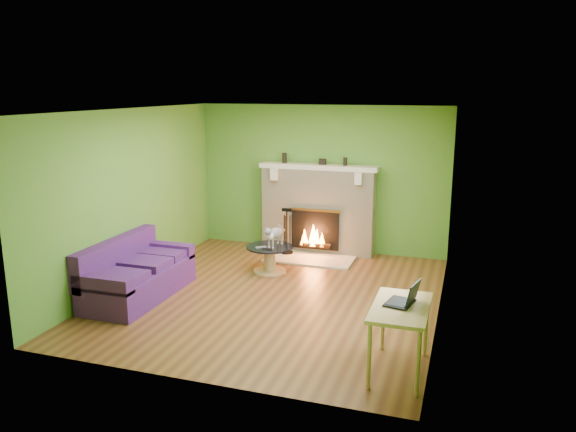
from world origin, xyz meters
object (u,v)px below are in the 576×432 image
Objects in this scene: desk at (400,314)px; cat at (275,235)px; sofa at (136,275)px; coffee_table at (270,257)px.

cat reaches higher than desk.
desk is at bearing -15.04° from sofa.
cat is at bearing 130.72° from desk.
desk is (2.38, -2.62, 0.39)m from coffee_table.
cat is at bearing 47.57° from sofa.
sofa is at bearing -122.07° from cat.
sofa reaches higher than coffee_table.
sofa is 3.23× the size of cat.
coffee_table is at bearing -137.64° from cat.
coffee_table is 3.56m from desk.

